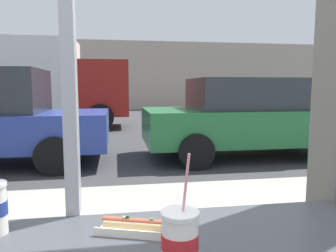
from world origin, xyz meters
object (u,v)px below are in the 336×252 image
at_px(hotdog_tray_near, 137,226).
at_px(box_truck, 27,81).
at_px(soda_cup_right, 180,240).
at_px(parked_car_green, 246,117).

xyz_separation_m(hotdog_tray_near, box_truck, (-3.06, 10.87, 0.67)).
distance_m(soda_cup_right, parked_car_green, 6.10).
bearing_deg(soda_cup_right, hotdog_tray_near, 112.39).
bearing_deg(box_truck, parked_car_green, -44.37).
distance_m(hotdog_tray_near, parked_car_green, 5.93).
bearing_deg(hotdog_tray_near, box_truck, 105.73).
bearing_deg(box_truck, hotdog_tray_near, -74.27).
bearing_deg(soda_cup_right, parked_car_green, 65.60).
relative_size(hotdog_tray_near, box_truck, 0.04).
height_order(soda_cup_right, parked_car_green, parked_car_green).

